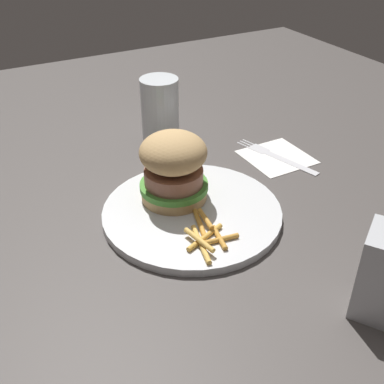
{
  "coord_description": "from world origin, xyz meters",
  "views": [
    {
      "loc": [
        -0.51,
        0.26,
        0.42
      ],
      "look_at": [
        -0.01,
        -0.01,
        0.04
      ],
      "focal_mm": 44.56,
      "sensor_mm": 36.0,
      "label": 1
    }
  ],
  "objects_px": {
    "napkin": "(277,157)",
    "fork": "(276,155)",
    "fries_pile": "(206,235)",
    "drink_glass": "(160,111)",
    "sandwich": "(172,167)",
    "plate": "(192,212)"
  },
  "relations": [
    {
      "from": "napkin",
      "to": "fork",
      "type": "xyz_separation_m",
      "value": [
        0.0,
        0.0,
        0.0
      ]
    },
    {
      "from": "fries_pile",
      "to": "drink_glass",
      "type": "relative_size",
      "value": 0.93
    },
    {
      "from": "sandwich",
      "to": "napkin",
      "type": "relative_size",
      "value": 0.97
    },
    {
      "from": "plate",
      "to": "napkin",
      "type": "xyz_separation_m",
      "value": [
        0.08,
        -0.22,
        -0.01
      ]
    },
    {
      "from": "fork",
      "to": "fries_pile",
      "type": "bearing_deg",
      "value": 123.45
    },
    {
      "from": "drink_glass",
      "to": "plate",
      "type": "bearing_deg",
      "value": 164.71
    },
    {
      "from": "sandwich",
      "to": "fries_pile",
      "type": "xyz_separation_m",
      "value": [
        -0.11,
        0.0,
        -0.05
      ]
    },
    {
      "from": "napkin",
      "to": "plate",
      "type": "bearing_deg",
      "value": 111.06
    },
    {
      "from": "plate",
      "to": "drink_glass",
      "type": "distance_m",
      "value": 0.27
    },
    {
      "from": "fork",
      "to": "drink_glass",
      "type": "distance_m",
      "value": 0.23
    },
    {
      "from": "fork",
      "to": "drink_glass",
      "type": "height_order",
      "value": "drink_glass"
    },
    {
      "from": "fries_pile",
      "to": "fork",
      "type": "xyz_separation_m",
      "value": [
        0.15,
        -0.23,
        -0.01
      ]
    },
    {
      "from": "napkin",
      "to": "fork",
      "type": "bearing_deg",
      "value": 15.63
    },
    {
      "from": "drink_glass",
      "to": "sandwich",
      "type": "bearing_deg",
      "value": 159.1
    },
    {
      "from": "plate",
      "to": "sandwich",
      "type": "relative_size",
      "value": 2.48
    },
    {
      "from": "fries_pile",
      "to": "drink_glass",
      "type": "xyz_separation_m",
      "value": [
        0.32,
        -0.08,
        0.04
      ]
    },
    {
      "from": "sandwich",
      "to": "drink_glass",
      "type": "height_order",
      "value": "same"
    },
    {
      "from": "plate",
      "to": "fork",
      "type": "relative_size",
      "value": 1.54
    },
    {
      "from": "sandwich",
      "to": "drink_glass",
      "type": "bearing_deg",
      "value": -20.9
    },
    {
      "from": "fries_pile",
      "to": "drink_glass",
      "type": "distance_m",
      "value": 0.34
    },
    {
      "from": "sandwich",
      "to": "napkin",
      "type": "xyz_separation_m",
      "value": [
        0.04,
        -0.23,
        -0.06
      ]
    },
    {
      "from": "plate",
      "to": "napkin",
      "type": "bearing_deg",
      "value": -68.94
    }
  ]
}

